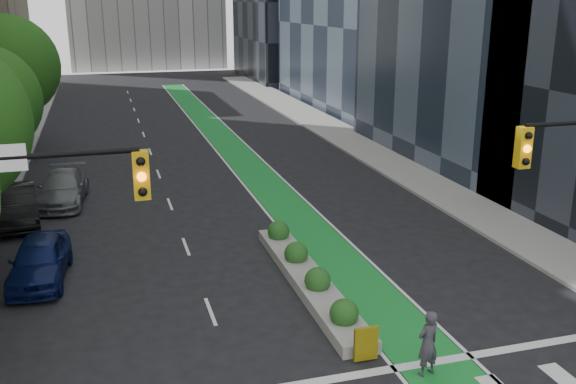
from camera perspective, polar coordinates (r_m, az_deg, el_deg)
sidewalk_right at (r=42.77m, az=7.88°, el=3.42°), size 3.60×90.00×0.15m
bike_lane_paint at (r=44.83m, az=-5.13°, el=4.04°), size 2.20×70.00×0.01m
tree_far at (r=45.47m, az=-23.71°, el=10.17°), size 6.60×6.60×9.00m
median_planter at (r=23.05m, az=1.80°, el=-7.44°), size 1.20×10.26×1.10m
cyclist at (r=18.08m, az=12.32°, el=-13.01°), size 0.80×0.63×1.91m
parked_car_left_near at (r=24.94m, az=-21.21°, el=-5.64°), size 2.25×4.81×1.59m
parked_car_left_mid at (r=31.67m, az=-23.04°, el=-1.09°), size 2.46×5.31×1.68m
parked_car_left_far at (r=33.94m, az=-19.39°, el=0.31°), size 2.62×5.46×1.53m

